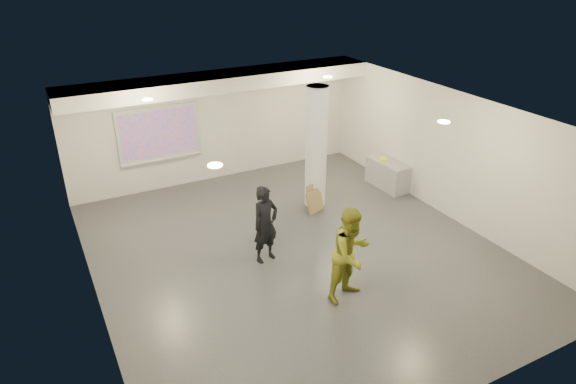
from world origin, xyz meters
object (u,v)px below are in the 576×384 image
credenza (388,174)px  column (316,148)px  woman (265,224)px  man (351,254)px  projection_screen (159,134)px

credenza → column: bearing=176.6°
credenza → woman: 4.74m
column → woman: column is taller
man → credenza: bearing=29.8°
projection_screen → man: 6.47m
column → man: column is taller
column → man: (-1.35, -3.55, -0.60)m
credenza → woman: woman is taller
man → column: bearing=54.4°
projection_screen → credenza: 6.07m
column → man: bearing=-110.9°
woman → man: 2.01m
column → woman: 2.86m
credenza → man: 5.04m
credenza → man: (-3.57, -3.51, 0.54)m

